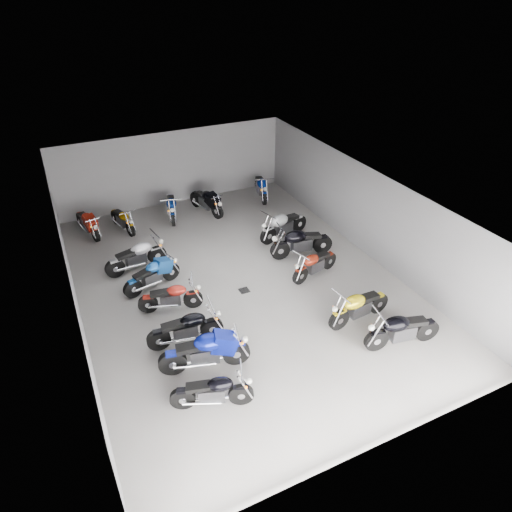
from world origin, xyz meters
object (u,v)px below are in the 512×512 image
object	(u,v)px
motorcycle_left_d	(171,297)
motorcycle_right_a	(402,330)
motorcycle_left_c	(186,328)
motorcycle_back_c	(172,207)
motorcycle_back_b	(123,220)
motorcycle_right_e	(301,242)
drain_grate	(244,290)
motorcycle_left_e	(153,275)
motorcycle_right_b	(359,306)
motorcycle_left_a	(213,391)
motorcycle_left_b	(206,352)
motorcycle_left_f	(137,256)
motorcycle_right_d	(315,264)
motorcycle_back_f	(261,187)
motorcycle_right_f	(283,225)
motorcycle_back_d	(207,201)
motorcycle_back_a	(88,223)

from	to	relation	value
motorcycle_left_d	motorcycle_right_a	distance (m)	6.77
motorcycle_left_c	motorcycle_back_c	bearing A→B (deg)	172.83
motorcycle_left_d	motorcycle_back_b	size ratio (longest dim) A/B	1.01
motorcycle_right_e	drain_grate	bearing A→B (deg)	121.36
motorcycle_left_c	motorcycle_right_a	distance (m)	5.93
motorcycle_left_e	motorcycle_back_b	bearing A→B (deg)	163.89
motorcycle_right_b	motorcycle_back_c	size ratio (longest dim) A/B	1.03
motorcycle_left_a	motorcycle_left_b	world-z (taller)	motorcycle_left_b
drain_grate	motorcycle_back_b	world-z (taller)	motorcycle_back_b
motorcycle_left_f	motorcycle_right_b	xyz separation A→B (m)	(5.26, -5.55, -0.00)
motorcycle_right_d	motorcycle_back_f	bearing A→B (deg)	-25.51
motorcycle_left_a	motorcycle_right_d	xyz separation A→B (m)	(5.06, 3.66, 0.01)
motorcycle_left_c	motorcycle_right_f	world-z (taller)	motorcycle_right_f
motorcycle_right_f	motorcycle_back_f	world-z (taller)	motorcycle_right_f
motorcycle_left_a	motorcycle_left_e	world-z (taller)	motorcycle_left_e
motorcycle_left_d	motorcycle_left_e	xyz separation A→B (m)	(-0.21, 1.37, 0.02)
motorcycle_back_d	motorcycle_left_e	bearing A→B (deg)	35.45
motorcycle_right_b	motorcycle_right_f	bearing A→B (deg)	-9.32
motorcycle_left_b	motorcycle_back_c	size ratio (longest dim) A/B	1.11
motorcycle_left_e	motorcycle_back_d	world-z (taller)	motorcycle_back_d
motorcycle_left_e	motorcycle_left_f	bearing A→B (deg)	172.40
motorcycle_left_f	motorcycle_left_c	bearing A→B (deg)	-3.58
motorcycle_left_d	drain_grate	bearing A→B (deg)	103.45
motorcycle_right_d	motorcycle_back_d	size ratio (longest dim) A/B	0.92
motorcycle_left_a	motorcycle_right_e	bearing A→B (deg)	153.69
motorcycle_right_e	motorcycle_back_a	bearing A→B (deg)	63.42
motorcycle_left_b	motorcycle_left_c	world-z (taller)	motorcycle_left_b
drain_grate	motorcycle_right_e	bearing A→B (deg)	21.48
motorcycle_right_f	motorcycle_back_a	bearing A→B (deg)	49.00
motorcycle_back_a	motorcycle_back_c	distance (m)	3.38
motorcycle_back_a	motorcycle_right_d	bearing A→B (deg)	122.36
motorcycle_right_a	motorcycle_right_b	bearing A→B (deg)	27.97
motorcycle_left_c	motorcycle_left_d	world-z (taller)	motorcycle_left_c
motorcycle_back_f	motorcycle_back_a	bearing A→B (deg)	16.89
motorcycle_back_b	motorcycle_back_c	world-z (taller)	motorcycle_back_c
motorcycle_right_e	motorcycle_back_b	bearing A→B (deg)	58.68
motorcycle_left_d	motorcycle_left_e	distance (m)	1.38
drain_grate	motorcycle_back_d	size ratio (longest dim) A/B	0.15
motorcycle_left_d	motorcycle_back_a	distance (m)	6.19
motorcycle_back_a	motorcycle_back_c	world-z (taller)	motorcycle_back_c
motorcycle_left_d	motorcycle_right_a	size ratio (longest dim) A/B	0.86
motorcycle_left_d	motorcycle_left_f	xyz separation A→B (m)	(-0.43, 2.66, 0.06)
motorcycle_right_d	motorcycle_right_e	xyz separation A→B (m)	(0.24, 1.33, 0.08)
motorcycle_left_c	motorcycle_left_e	distance (m)	2.99
motorcycle_left_c	motorcycle_right_f	distance (m)	6.64
motorcycle_left_c	motorcycle_left_d	distance (m)	1.62
motorcycle_back_c	motorcycle_back_d	world-z (taller)	motorcycle_back_d
motorcycle_left_e	motorcycle_back_a	xyz separation A→B (m)	(-1.38, 4.61, 0.01)
motorcycle_left_a	motorcycle_right_f	world-z (taller)	motorcycle_right_f
motorcycle_left_a	motorcycle_right_b	distance (m)	5.11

